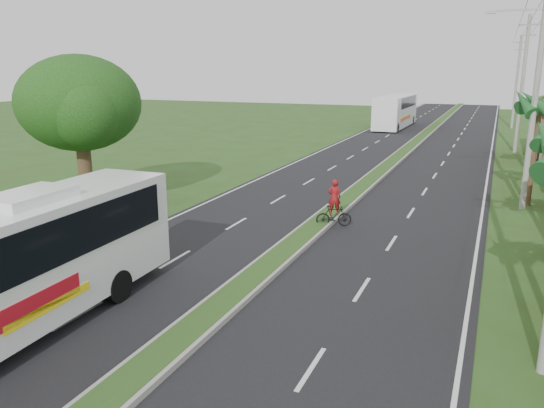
% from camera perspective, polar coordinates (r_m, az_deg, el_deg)
% --- Properties ---
extents(ground, '(180.00, 180.00, 0.00)m').
position_cam_1_polar(ground, '(14.39, -9.52, -14.27)').
color(ground, '#2E4519').
rests_on(ground, ground).
extents(road_asphalt, '(14.00, 160.00, 0.02)m').
position_cam_1_polar(road_asphalt, '(32.07, 9.89, 1.87)').
color(road_asphalt, black).
rests_on(road_asphalt, ground).
extents(median_strip, '(1.20, 160.00, 0.18)m').
position_cam_1_polar(median_strip, '(32.06, 9.90, 2.03)').
color(median_strip, gray).
rests_on(median_strip, ground).
extents(lane_edge_left, '(0.12, 160.00, 0.01)m').
position_cam_1_polar(lane_edge_left, '(34.17, -1.11, 2.83)').
color(lane_edge_left, silver).
rests_on(lane_edge_left, ground).
extents(lane_edge_right, '(0.12, 160.00, 0.01)m').
position_cam_1_polar(lane_edge_right, '(31.31, 21.89, 0.70)').
color(lane_edge_right, silver).
rests_on(lane_edge_right, ground).
extents(palm_verge_c, '(2.40, 2.40, 5.85)m').
position_cam_1_polar(palm_verge_c, '(29.66, 26.87, 9.53)').
color(palm_verge_c, '#473321').
rests_on(palm_verge_c, ground).
extents(palm_verge_d, '(2.40, 2.40, 5.25)m').
position_cam_1_polar(palm_verge_d, '(38.69, 26.78, 9.48)').
color(palm_verge_d, '#473321').
rests_on(palm_verge_d, ground).
extents(shade_tree, '(6.30, 6.00, 7.54)m').
position_cam_1_polar(shade_tree, '(28.12, -20.14, 9.82)').
color(shade_tree, '#473321').
rests_on(shade_tree, ground).
extents(utility_pole_b, '(3.20, 0.28, 12.00)m').
position_cam_1_polar(utility_pole_b, '(28.59, 26.57, 11.73)').
color(utility_pole_b, gray).
rests_on(utility_pole_b, ground).
extents(utility_pole_c, '(1.60, 0.28, 11.00)m').
position_cam_1_polar(utility_pole_c, '(48.59, 25.34, 11.67)').
color(utility_pole_c, gray).
rests_on(utility_pole_c, ground).
extents(utility_pole_d, '(1.60, 0.28, 10.50)m').
position_cam_1_polar(utility_pole_d, '(68.58, 24.82, 11.92)').
color(utility_pole_d, gray).
rests_on(utility_pole_d, ground).
extents(coach_bus_main, '(2.75, 11.65, 3.74)m').
position_cam_1_polar(coach_bus_main, '(14.89, -27.12, -6.05)').
color(coach_bus_main, white).
rests_on(coach_bus_main, ground).
extents(coach_bus_far, '(2.96, 12.81, 3.72)m').
position_cam_1_polar(coach_bus_far, '(65.29, 13.18, 9.87)').
color(coach_bus_far, white).
rests_on(coach_bus_far, ground).
extents(motorcyclist, '(1.63, 1.06, 2.15)m').
position_cam_1_polar(motorcyclist, '(23.61, 6.68, -0.61)').
color(motorcyclist, black).
rests_on(motorcyclist, ground).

